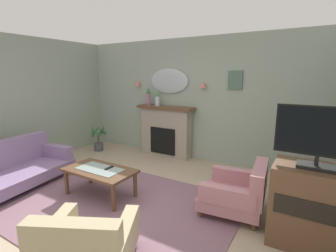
{
  "coord_description": "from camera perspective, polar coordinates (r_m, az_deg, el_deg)",
  "views": [
    {
      "loc": [
        2.26,
        -2.21,
        1.85
      ],
      "look_at": [
        0.04,
        1.5,
        0.96
      ],
      "focal_mm": 26.59,
      "sensor_mm": 36.0,
      "label": 1
    }
  ],
  "objects": [
    {
      "name": "floor",
      "position": [
        3.69,
        -13.35,
        -19.67
      ],
      "size": [
        6.75,
        6.4,
        0.1
      ],
      "primitive_type": "cube",
      "color": "tan",
      "rests_on": "ground"
    },
    {
      "name": "wall_back",
      "position": [
        5.48,
        6.44,
        5.97
      ],
      "size": [
        6.75,
        0.1,
        2.63
      ],
      "primitive_type": "cube",
      "color": "#93A393",
      "rests_on": "ground"
    },
    {
      "name": "patterned_rug",
      "position": [
        3.79,
        -11.19,
        -17.73
      ],
      "size": [
        3.2,
        2.4,
        0.01
      ],
      "primitive_type": "cube",
      "color": "#7F5B6B",
      "rests_on": "ground"
    },
    {
      "name": "fireplace",
      "position": [
        5.7,
        -0.54,
        -1.3
      ],
      "size": [
        1.36,
        0.36,
        1.16
      ],
      "color": "gray",
      "rests_on": "ground"
    },
    {
      "name": "mantel_vase_right",
      "position": [
        5.8,
        -4.52,
        7.0
      ],
      "size": [
        0.1,
        0.1,
        0.42
      ],
      "color": "#9E6084",
      "rests_on": "fireplace"
    },
    {
      "name": "mantel_vase_centre",
      "position": [
        5.67,
        -2.44,
        6.47
      ],
      "size": [
        0.11,
        0.11,
        0.37
      ],
      "color": "silver",
      "rests_on": "fireplace"
    },
    {
      "name": "wall_mirror",
      "position": [
        5.68,
        0.2,
        10.25
      ],
      "size": [
        0.96,
        0.06,
        0.56
      ],
      "primitive_type": "ellipsoid",
      "color": "#B2BCC6"
    },
    {
      "name": "wall_sconce_left",
      "position": [
        6.12,
        -7.0,
        9.8
      ],
      "size": [
        0.14,
        0.14,
        0.14
      ],
      "primitive_type": "cone",
      "color": "#D17066"
    },
    {
      "name": "wall_sconce_right",
      "position": [
        5.25,
        8.01,
        9.48
      ],
      "size": [
        0.14,
        0.14,
        0.14
      ],
      "primitive_type": "cone",
      "color": "#D17066"
    },
    {
      "name": "framed_picture",
      "position": [
        5.09,
        15.16,
        10.13
      ],
      "size": [
        0.28,
        0.03,
        0.36
      ],
      "primitive_type": "cube",
      "color": "#4C6B56"
    },
    {
      "name": "coffee_table",
      "position": [
        4.0,
        -15.36,
        -10.27
      ],
      "size": [
        1.1,
        0.6,
        0.45
      ],
      "color": "brown",
      "rests_on": "ground"
    },
    {
      "name": "tv_remote",
      "position": [
        3.96,
        -13.37,
        -9.37
      ],
      "size": [
        0.04,
        0.16,
        0.02
      ],
      "primitive_type": "cube",
      "color": "black",
      "rests_on": "coffee_table"
    },
    {
      "name": "floral_couch",
      "position": [
        4.96,
        -31.89,
        -8.16
      ],
      "size": [
        1.09,
        1.81,
        0.76
      ],
      "color": "gray",
      "rests_on": "ground"
    },
    {
      "name": "armchair_near_fireplace",
      "position": [
        3.61,
        16.01,
        -14.18
      ],
      "size": [
        0.9,
        0.89,
        0.71
      ],
      "color": "#B77A84",
      "rests_on": "ground"
    },
    {
      "name": "armchair_beside_couch",
      "position": [
        2.65,
        -18.21,
        -24.71
      ],
      "size": [
        1.08,
        1.09,
        0.71
      ],
      "color": "tan",
      "rests_on": "ground"
    },
    {
      "name": "tv_cabinet",
      "position": [
        3.23,
        29.89,
        -15.68
      ],
      "size": [
        0.8,
        0.57,
        0.9
      ],
      "color": "brown",
      "rests_on": "ground"
    },
    {
      "name": "tv_flatscreen",
      "position": [
        2.96,
        31.44,
        -1.91
      ],
      "size": [
        0.84,
        0.24,
        0.65
      ],
      "color": "black",
      "rests_on": "tv_cabinet"
    },
    {
      "name": "potted_plant_small_fern",
      "position": [
        6.38,
        -15.71,
        -2.68
      ],
      "size": [
        0.4,
        0.41,
        0.66
      ],
      "color": "#474C56",
      "rests_on": "ground"
    }
  ]
}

